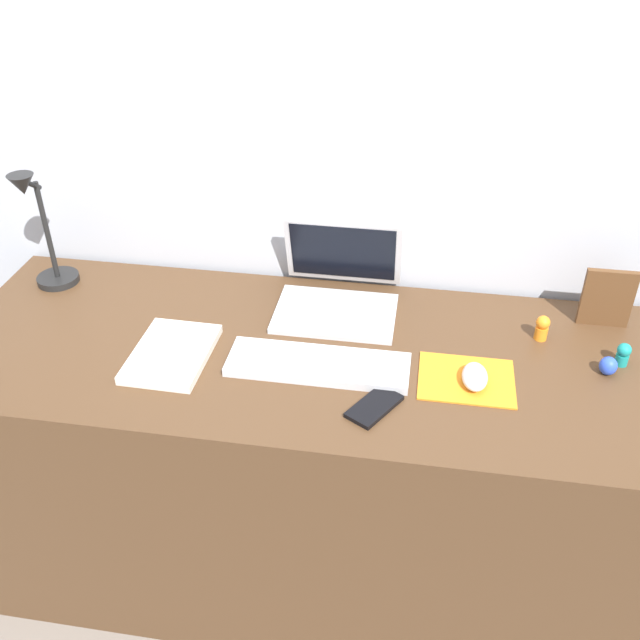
# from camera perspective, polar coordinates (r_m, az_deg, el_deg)

# --- Properties ---
(ground_plane) EXTENTS (6.00, 6.00, 0.00)m
(ground_plane) POSITION_cam_1_polar(r_m,az_deg,el_deg) (2.18, -0.24, -18.34)
(ground_plane) COLOR slate
(back_wall) EXTENTS (2.96, 0.05, 1.51)m
(back_wall) POSITION_cam_1_polar(r_m,az_deg,el_deg) (1.96, 1.47, 4.09)
(back_wall) COLOR #B2B7C1
(back_wall) RESTS_ON ground_plane
(desk) EXTENTS (1.76, 0.65, 0.74)m
(desk) POSITION_cam_1_polar(r_m,az_deg,el_deg) (1.90, -0.27, -11.53)
(desk) COLOR #4C331E
(desk) RESTS_ON ground_plane
(laptop) EXTENTS (0.30, 0.27, 0.21)m
(laptop) POSITION_cam_1_polar(r_m,az_deg,el_deg) (1.81, 1.52, 2.77)
(laptop) COLOR silver
(laptop) RESTS_ON desk
(keyboard) EXTENTS (0.41, 0.13, 0.02)m
(keyboard) POSITION_cam_1_polar(r_m,az_deg,el_deg) (1.60, -0.14, -3.60)
(keyboard) COLOR silver
(keyboard) RESTS_ON desk
(mousepad) EXTENTS (0.21, 0.17, 0.00)m
(mousepad) POSITION_cam_1_polar(r_m,az_deg,el_deg) (1.61, 11.63, -4.67)
(mousepad) COLOR orange
(mousepad) RESTS_ON desk
(mouse) EXTENTS (0.06, 0.10, 0.03)m
(mouse) POSITION_cam_1_polar(r_m,az_deg,el_deg) (1.59, 12.29, -4.45)
(mouse) COLOR silver
(mouse) RESTS_ON mousepad
(cell_phone) EXTENTS (0.12, 0.14, 0.01)m
(cell_phone) POSITION_cam_1_polar(r_m,az_deg,el_deg) (1.51, 4.37, -6.92)
(cell_phone) COLOR black
(cell_phone) RESTS_ON desk
(desk_lamp) EXTENTS (0.11, 0.14, 0.33)m
(desk_lamp) POSITION_cam_1_polar(r_m,az_deg,el_deg) (1.96, -21.37, 6.45)
(desk_lamp) COLOR black
(desk_lamp) RESTS_ON desk
(notebook_pad) EXTENTS (0.17, 0.24, 0.02)m
(notebook_pad) POSITION_cam_1_polar(r_m,az_deg,el_deg) (1.67, -11.80, -2.65)
(notebook_pad) COLOR silver
(notebook_pad) RESTS_ON desk
(picture_frame) EXTENTS (0.12, 0.02, 0.15)m
(picture_frame) POSITION_cam_1_polar(r_m,az_deg,el_deg) (1.85, 22.01, 1.63)
(picture_frame) COLOR brown
(picture_frame) RESTS_ON desk
(toy_figurine_orange) EXTENTS (0.03, 0.03, 0.06)m
(toy_figurine_orange) POSITION_cam_1_polar(r_m,az_deg,el_deg) (1.76, 17.37, -0.56)
(toy_figurine_orange) COLOR orange
(toy_figurine_orange) RESTS_ON desk
(toy_figurine_blue) EXTENTS (0.04, 0.04, 0.04)m
(toy_figurine_blue) POSITION_cam_1_polar(r_m,az_deg,el_deg) (1.71, 22.08, -3.42)
(toy_figurine_blue) COLOR blue
(toy_figurine_blue) RESTS_ON desk
(toy_figurine_teal) EXTENTS (0.03, 0.03, 0.06)m
(toy_figurine_teal) POSITION_cam_1_polar(r_m,az_deg,el_deg) (1.74, 23.11, -2.51)
(toy_figurine_teal) COLOR teal
(toy_figurine_teal) RESTS_ON desk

